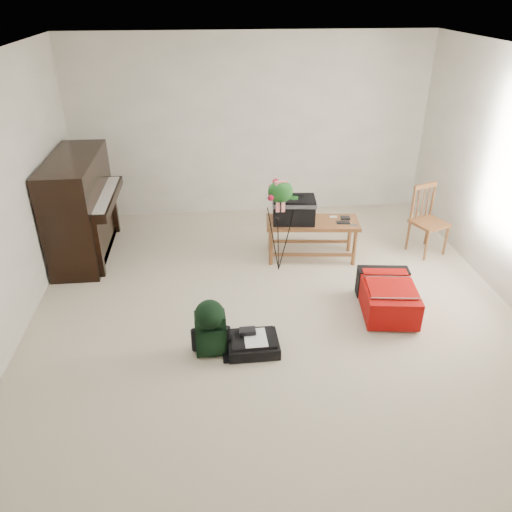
{
  "coord_description": "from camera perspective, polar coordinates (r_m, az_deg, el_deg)",
  "views": [
    {
      "loc": [
        -0.62,
        -4.19,
        3.02
      ],
      "look_at": [
        -0.17,
        0.35,
        0.52
      ],
      "focal_mm": 35.0,
      "sensor_mm": 36.0,
      "label": 1
    }
  ],
  "objects": [
    {
      "name": "red_suitcase",
      "position": [
        5.39,
        14.63,
        -4.19
      ],
      "size": [
        0.61,
        0.84,
        0.33
      ],
      "rotation": [
        0.0,
        0.0,
        -0.13
      ],
      "color": "red",
      "rests_on": "floor"
    },
    {
      "name": "wall_back",
      "position": [
        7.19,
        -0.58,
        14.48
      ],
      "size": [
        5.0,
        0.04,
        2.5
      ],
      "primitive_type": "cube",
      "color": "white",
      "rests_on": "floor"
    },
    {
      "name": "piano",
      "position": [
        6.47,
        -19.33,
        5.07
      ],
      "size": [
        0.71,
        1.5,
        1.25
      ],
      "color": "black",
      "rests_on": "floor"
    },
    {
      "name": "green_backpack",
      "position": [
        4.57,
        -5.26,
        -7.87
      ],
      "size": [
        0.29,
        0.27,
        0.55
      ],
      "rotation": [
        0.0,
        0.0,
        0.04
      ],
      "color": "black",
      "rests_on": "floor"
    },
    {
      "name": "black_duffel",
      "position": [
        4.72,
        -0.34,
        -9.95
      ],
      "size": [
        0.48,
        0.38,
        0.2
      ],
      "rotation": [
        0.0,
        0.0,
        0.02
      ],
      "color": "black",
      "rests_on": "floor"
    },
    {
      "name": "flower_stand",
      "position": [
        5.73,
        2.71,
        3.34
      ],
      "size": [
        0.44,
        0.44,
        1.16
      ],
      "rotation": [
        0.0,
        0.0,
        0.25
      ],
      "color": "black",
      "rests_on": "floor"
    },
    {
      "name": "bench",
      "position": [
        5.98,
        5.05,
        4.8
      ],
      "size": [
        1.15,
        0.56,
        0.86
      ],
      "rotation": [
        0.0,
        0.0,
        -0.1
      ],
      "color": "brown",
      "rests_on": "floor"
    },
    {
      "name": "ceiling",
      "position": [
        4.26,
        2.93,
        21.69
      ],
      "size": [
        5.0,
        5.5,
        0.01
      ],
      "primitive_type": "cube",
      "color": "white",
      "rests_on": "wall_back"
    },
    {
      "name": "floor",
      "position": [
        5.2,
        2.25,
        -6.8
      ],
      "size": [
        5.0,
        5.5,
        0.01
      ],
      "primitive_type": "cube",
      "color": "beige",
      "rests_on": "ground"
    },
    {
      "name": "dining_chair",
      "position": [
        6.58,
        19.13,
        3.84
      ],
      "size": [
        0.49,
        0.49,
        0.87
      ],
      "rotation": [
        0.0,
        0.0,
        0.38
      ],
      "color": "brown",
      "rests_on": "floor"
    }
  ]
}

